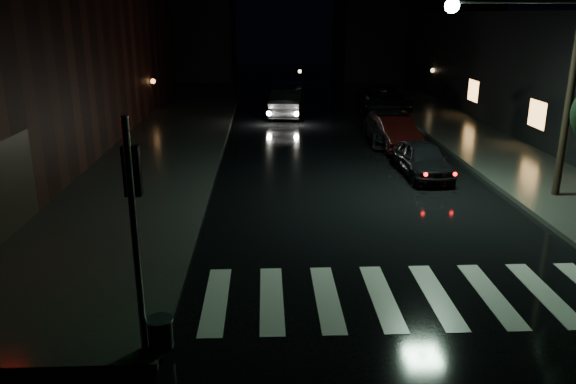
{
  "coord_description": "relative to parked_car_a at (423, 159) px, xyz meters",
  "views": [
    {
      "loc": [
        -0.09,
        -10.33,
        5.88
      ],
      "look_at": [
        0.46,
        3.08,
        1.6
      ],
      "focal_mm": 35.0,
      "sensor_mm": 36.0,
      "label": 1
    }
  ],
  "objects": [
    {
      "name": "crosswalk",
      "position": [
        -2.8,
        -9.34,
        -0.65
      ],
      "size": [
        9.0,
        3.0,
        0.01
      ],
      "primitive_type": "cube",
      "color": "beige",
      "rests_on": "ground"
    },
    {
      "name": "sidewalk_right",
      "position": [
        4.2,
        4.16,
        -0.58
      ],
      "size": [
        4.0,
        44.0,
        0.15
      ],
      "primitive_type": "cube",
      "color": "#282826",
      "rests_on": "ground"
    },
    {
      "name": "building_far_right",
      "position": [
        8.2,
        35.16,
        2.84
      ],
      "size": [
        14.0,
        10.0,
        7.0
      ],
      "primitive_type": "cube",
      "color": "black",
      "rests_on": "ground"
    },
    {
      "name": "parked_car_d",
      "position": [
        1.67,
        15.13,
        0.12
      ],
      "size": [
        2.78,
        5.67,
        1.55
      ],
      "primitive_type": "imported",
      "rotation": [
        0.0,
        0.0,
        0.04
      ],
      "color": "black",
      "rests_on": "ground"
    },
    {
      "name": "parked_car_b",
      "position": [
        0.0,
        4.61,
        0.06
      ],
      "size": [
        1.64,
        4.37,
        1.42
      ],
      "primitive_type": "imported",
      "rotation": [
        0.0,
        0.0,
        0.03
      ],
      "color": "black",
      "rests_on": "ground"
    },
    {
      "name": "parked_car_c",
      "position": [
        0.0,
        6.05,
        0.07
      ],
      "size": [
        2.33,
        5.14,
        1.46
      ],
      "primitive_type": "imported",
      "rotation": [
        0.0,
        0.0,
        -0.06
      ],
      "color": "black",
      "rests_on": "ground"
    },
    {
      "name": "building_far_left",
      "position": [
        -15.8,
        35.16,
        3.34
      ],
      "size": [
        14.0,
        10.0,
        8.0
      ],
      "primitive_type": "cube",
      "color": "black",
      "rests_on": "ground"
    },
    {
      "name": "oncoming_car",
      "position": [
        -4.56,
        13.17,
        0.17
      ],
      "size": [
        2.39,
        5.2,
        1.65
      ],
      "primitive_type": "imported",
      "rotation": [
        0.0,
        0.0,
        3.01
      ],
      "color": "black",
      "rests_on": "ground"
    },
    {
      "name": "ground",
      "position": [
        -5.8,
        -9.84,
        -0.66
      ],
      "size": [
        120.0,
        120.0,
        0.0
      ],
      "primitive_type": "plane",
      "color": "black",
      "rests_on": "ground"
    },
    {
      "name": "signal_pole_corner",
      "position": [
        -7.94,
        -11.3,
        0.88
      ],
      "size": [
        0.68,
        0.61,
        4.2
      ],
      "color": "slate",
      "rests_on": "ground"
    },
    {
      "name": "building_left",
      "position": [
        -17.8,
        6.16,
        2.84
      ],
      "size": [
        10.0,
        36.0,
        7.0
      ],
      "primitive_type": "cube",
      "color": "black",
      "rests_on": "ground"
    },
    {
      "name": "parked_car_a",
      "position": [
        0.0,
        0.0,
        0.0
      ],
      "size": [
        1.64,
        3.89,
        1.31
      ],
      "primitive_type": "imported",
      "rotation": [
        0.0,
        0.0,
        0.02
      ],
      "color": "black",
      "rests_on": "ground"
    },
    {
      "name": "utility_pole",
      "position": [
        3.03,
        -2.84,
        3.94
      ],
      "size": [
        4.92,
        0.44,
        8.0
      ],
      "color": "black",
      "rests_on": "ground"
    },
    {
      "name": "sidewalk_left",
      "position": [
        -10.8,
        4.16,
        -0.58
      ],
      "size": [
        6.0,
        44.0,
        0.15
      ],
      "primitive_type": "cube",
      "color": "#282826",
      "rests_on": "ground"
    }
  ]
}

